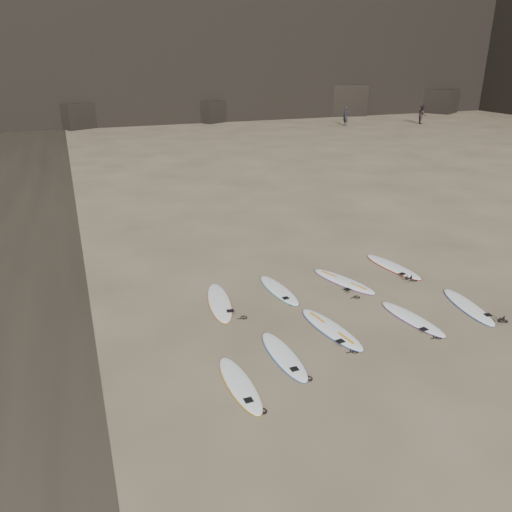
# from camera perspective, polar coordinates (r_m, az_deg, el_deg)

# --- Properties ---
(ground) EXTENTS (240.00, 240.00, 0.00)m
(ground) POSITION_cam_1_polar(r_m,az_deg,el_deg) (14.08, 12.57, -8.08)
(ground) COLOR #897559
(ground) RESTS_ON ground
(surfboard_0) EXTENTS (0.63, 2.32, 0.08)m
(surfboard_0) POSITION_cam_1_polar(r_m,az_deg,el_deg) (11.62, -1.87, -14.41)
(surfboard_0) COLOR white
(surfboard_0) RESTS_ON ground
(surfboard_1) EXTENTS (0.62, 2.37, 0.09)m
(surfboard_1) POSITION_cam_1_polar(r_m,az_deg,el_deg) (12.58, 3.19, -11.27)
(surfboard_1) COLOR white
(surfboard_1) RESTS_ON ground
(surfboard_2) EXTENTS (1.01, 2.62, 0.09)m
(surfboard_2) POSITION_cam_1_polar(r_m,az_deg,el_deg) (13.81, 8.57, -8.20)
(surfboard_2) COLOR white
(surfboard_2) RESTS_ON ground
(surfboard_3) EXTENTS (0.93, 2.39, 0.08)m
(surfboard_3) POSITION_cam_1_polar(r_m,az_deg,el_deg) (14.81, 17.42, -6.83)
(surfboard_3) COLOR white
(surfboard_3) RESTS_ON ground
(surfboard_4) EXTENTS (0.94, 2.46, 0.09)m
(surfboard_4) POSITION_cam_1_polar(r_m,az_deg,el_deg) (16.06, 23.07, -5.31)
(surfboard_4) COLOR white
(surfboard_4) RESTS_ON ground
(surfboard_5) EXTENTS (1.01, 2.67, 0.09)m
(surfboard_5) POSITION_cam_1_polar(r_m,az_deg,el_deg) (15.07, -4.20, -5.24)
(surfboard_5) COLOR white
(surfboard_5) RESTS_ON ground
(surfboard_6) EXTENTS (0.76, 2.38, 0.08)m
(surfboard_6) POSITION_cam_1_polar(r_m,az_deg,el_deg) (15.79, 2.64, -3.89)
(surfboard_6) COLOR white
(surfboard_6) RESTS_ON ground
(surfboard_7) EXTENTS (1.43, 2.58, 0.09)m
(surfboard_7) POSITION_cam_1_polar(r_m,az_deg,el_deg) (16.62, 9.99, -2.83)
(surfboard_7) COLOR white
(surfboard_7) RESTS_ON ground
(surfboard_8) EXTENTS (1.02, 2.61, 0.09)m
(surfboard_8) POSITION_cam_1_polar(r_m,az_deg,el_deg) (18.11, 15.37, -1.17)
(surfboard_8) COLOR white
(surfboard_8) RESTS_ON ground
(person_a) EXTENTS (0.51, 0.73, 1.92)m
(person_a) POSITION_cam_1_polar(r_m,az_deg,el_deg) (54.59, 10.20, 15.44)
(person_a) COLOR black
(person_a) RESTS_ON ground
(person_b) EXTENTS (1.08, 1.16, 1.90)m
(person_b) POSITION_cam_1_polar(r_m,az_deg,el_deg) (58.19, 18.44, 15.08)
(person_b) COLOR black
(person_b) RESTS_ON ground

